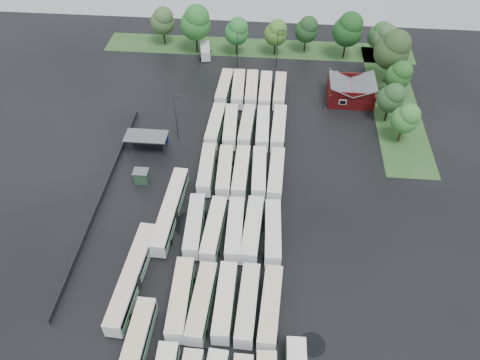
{
  "coord_description": "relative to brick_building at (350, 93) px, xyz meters",
  "views": [
    {
      "loc": [
        7.34,
        -47.56,
        60.31
      ],
      "look_at": [
        2.0,
        12.0,
        2.5
      ],
      "focal_mm": 35.0,
      "sensor_mm": 36.0,
      "label": 1
    }
  ],
  "objects": [
    {
      "name": "bus_r3c3",
      "position": [
        -18.77,
        -27.79,
        -0.05
      ],
      "size": [
        2.92,
        11.96,
        3.31
      ],
      "rotation": [
        0.0,
        0.0,
        0.03
      ],
      "color": "white",
      "rests_on": "ground"
    },
    {
      "name": "tree_east_1",
      "position": [
        7.12,
        -7.25,
        4.04
      ],
      "size": [
        5.54,
        5.54,
        9.18
      ],
      "color": "black",
      "rests_on": "ground"
    },
    {
      "name": "bus_r2c0",
      "position": [
        -28.51,
        -41.42,
        -0.03
      ],
      "size": [
        3.15,
        12.11,
        3.34
      ],
      "rotation": [
        0.0,
        0.0,
        0.05
      ],
      "color": "white",
      "rests_on": "ground"
    },
    {
      "name": "lamp_post_nw",
      "position": [
        -35.75,
        -16.99,
        4.16
      ],
      "size": [
        1.6,
        0.31,
        10.38
      ],
      "color": "#2D2D30",
      "rests_on": "ground"
    },
    {
      "name": "bus_r1c0",
      "position": [
        -28.32,
        -55.11,
        0.03
      ],
      "size": [
        3.13,
        12.51,
        3.46
      ],
      "rotation": [
        0.0,
        0.0,
        0.04
      ],
      "color": "white",
      "rests_on": "ground"
    },
    {
      "name": "bus_r2c4",
      "position": [
        -15.71,
        -41.77,
        -0.01
      ],
      "size": [
        3.05,
        12.2,
        3.37
      ],
      "rotation": [
        0.0,
        0.0,
        0.04
      ],
      "color": "white",
      "rests_on": "ground"
    },
    {
      "name": "bus_r3c0",
      "position": [
        -28.44,
        -27.71,
        -0.04
      ],
      "size": [
        2.99,
        12.03,
        3.32
      ],
      "rotation": [
        0.0,
        0.0,
        0.04
      ],
      "color": "white",
      "rests_on": "ground"
    },
    {
      "name": "lamp_post_back_e",
      "position": [
        -16.76,
        12.54,
        3.9
      ],
      "size": [
        1.53,
        0.3,
        9.93
      ],
      "color": "#2D2D30",
      "rests_on": "ground"
    },
    {
      "name": "grass_strip_east",
      "position": [
        10.0,
        0.03,
        -1.86
      ],
      "size": [
        10.0,
        50.0,
        0.01
      ],
      "primitive_type": "cube",
      "color": "#284E1F",
      "rests_on": "ground"
    },
    {
      "name": "ground",
      "position": [
        -24.0,
        -42.77,
        -1.87
      ],
      "size": [
        160.0,
        160.0,
        0.0
      ],
      "primitive_type": "plane",
      "color": "black",
      "rests_on": "ground"
    },
    {
      "name": "tree_north_2",
      "position": [
        -27.12,
        18.11,
        4.56
      ],
      "size": [
        6.03,
        6.03,
        9.98
      ],
      "color": "black",
      "rests_on": "ground"
    },
    {
      "name": "bus_r4c2",
      "position": [
        -22.09,
        -14.28,
        -0.05
      ],
      "size": [
        2.83,
        11.95,
        3.31
      ],
      "rotation": [
        0.0,
        0.0,
        -0.03
      ],
      "color": "white",
      "rests_on": "ground"
    },
    {
      "name": "bus_r3c1",
      "position": [
        -25.06,
        -28.01,
        -0.04
      ],
      "size": [
        3.02,
        12.0,
        3.31
      ],
      "rotation": [
        0.0,
        0.0,
        0.04
      ],
      "color": "white",
      "rests_on": "ground"
    },
    {
      "name": "tree_north_6",
      "position": [
        8.15,
        19.42,
        4.42
      ],
      "size": [
        5.9,
        5.9,
        9.77
      ],
      "color": "black",
      "rests_on": "ground"
    },
    {
      "name": "brick_building",
      "position": [
        0.0,
        0.0,
        0.0
      ],
      "size": [
        10.07,
        8.6,
        5.39
      ],
      "color": "maroon",
      "rests_on": "ground"
    },
    {
      "name": "bus_r3c4",
      "position": [
        -15.65,
        -28.04,
        -0.01
      ],
      "size": [
        2.91,
        12.22,
        3.38
      ],
      "rotation": [
        0.0,
        0.0,
        -0.03
      ],
      "color": "white",
      "rests_on": "ground"
    },
    {
      "name": "grass_strip_north",
      "position": [
        -22.0,
        22.03,
        -1.86
      ],
      "size": [
        80.0,
        10.0,
        0.01
      ],
      "primitive_type": "cube",
      "color": "#284E1F",
      "rests_on": "ground"
    },
    {
      "name": "tree_east_0",
      "position": [
        8.95,
        -14.0,
        3.9
      ],
      "size": [
        5.44,
        5.42,
        8.98
      ],
      "color": "#382514",
      "rests_on": "ground"
    },
    {
      "name": "tree_north_0",
      "position": [
        -46.57,
        21.78,
        4.75
      ],
      "size": [
        6.21,
        6.21,
        10.29
      ],
      "color": "black",
      "rests_on": "ground"
    },
    {
      "name": "bus_r5c4",
      "position": [
        -15.75,
        -0.48,
        -0.05
      ],
      "size": [
        2.82,
        11.91,
        3.3
      ],
      "rotation": [
        0.0,
        0.0,
        -0.03
      ],
      "color": "white",
      "rests_on": "ground"
    },
    {
      "name": "puddle_3",
      "position": [
        -16.78,
        -42.51,
        -1.86
      ],
      "size": [
        4.44,
        4.44,
        0.01
      ],
      "primitive_type": "cylinder",
      "color": "black",
      "rests_on": "ground"
    },
    {
      "name": "tree_east_4",
      "position": [
        8.77,
        17.66,
        4.62
      ],
      "size": [
        6.09,
        6.09,
        10.09
      ],
      "color": "#332515",
      "rests_on": "ground"
    },
    {
      "name": "artic_bus_west_c",
      "position": [
        -36.15,
        -51.99,
        0.02
      ],
      "size": [
        3.45,
        18.4,
        3.4
      ],
      "rotation": [
        0.0,
        0.0,
        -0.05
      ],
      "color": "white",
      "rests_on": "ground"
    },
    {
      "name": "puddle_4",
      "position": [
        -9.57,
        -59.45,
        -1.86
      ],
      "size": [
        3.67,
        3.67,
        0.01
      ],
      "primitive_type": "cylinder",
      "color": "black",
      "rests_on": "ground"
    },
    {
      "name": "bus_r4c0",
      "position": [
        -28.52,
        -14.53,
        0.0
      ],
      "size": [
        2.97,
        12.27,
        3.4
      ],
      "rotation": [
        0.0,
        0.0,
        -0.03
      ],
      "color": "white",
      "rests_on": "ground"
    },
    {
      "name": "tree_north_5",
      "position": [
        0.05,
        18.65,
        5.99
      ],
      "size": [
        7.37,
        7.37,
        12.2
      ],
      "color": "black",
      "rests_on": "ground"
    },
    {
      "name": "utility_hut",
      "position": [
        -40.2,
        -30.17,
        -0.55
      ],
      "size": [
        2.7,
        2.2,
        2.62
      ],
      "color": "#213D29",
      "rests_on": "ground"
    },
    {
      "name": "bus_r2c1",
      "position": [
        -25.24,
        -41.86,
        -0.01
      ],
      "size": [
        3.1,
        12.23,
        3.38
      ],
      "rotation": [
        0.0,
        0.0,
        -0.04
      ],
      "color": "white",
      "rests_on": "ground"
    },
    {
      "name": "bus_r4c3",
      "position": [
        -18.82,
        -14.55,
        -0.02
      ],
      "size": [
        2.83,
        12.14,
        3.36
      ],
      "rotation": [
        0.0,
        0.0,
        0.02
      ],
      "color": "white",
      "rests_on": "ground"
    },
    {
      "name": "bus_r2c2",
      "position": [
        -21.86,
        -41.6,
        -0.02
      ],
      "size": [
        2.9,
        12.12,
        3.35
      ],
      "rotation": [
        0.0,
        0.0,
        0.03
      ],
      "color": "white",
      "rests_on": "ground"
    },
    {
      "name": "bus_r1c4",
      "position": [
        -15.53,
        -55.3,
        0.02
      ],
      "size": [
        3.22,
        12.41,
        3.42
      ],
      "rotation": [
        0.0,
        0.0,
        -0.05
      ],
      "color": "white",
      "rests_on": "ground"
    },
    {
      "name": "artic_bus_west_b",
      "position": [
        -33.13,
        -38.38,
        -0.01
      ],
      "size": [
        3.18,
        18.14,
        3.35
      ],
      "rotation": [
        0.0,
        0.0,
        -0.04
      ],
      "color": "white",
      "rests_on": "ground"
    },
    {
      "name": "tree_east_3",
      "position": [
        9.08,
        8.22,
        6.63
      ],
      "size": [
        7.97,
        7.97,
        13.21
      ],
      "color": "black",
      "rests_on": "ground"
    },
    {
      "name": "lamp_post_back_w",
      "position": [
        -26.3,
        11.44,
        3.51
      ],
      "size": [
        1.43,
        0.28,
        9.25
      ],
      "color": "#2D2D30",
      "rests_on": "ground"
    },
    {
      "name": "tree_north_3",
      "position": [
        -17.41,
        18.78,
        4.27
      ],
      "size": [
        5.76,
        5.76,
        9.53
      ],
      "color": "black",
      "rests_on": "ground"
    },
    {
      "name": "tree_east_2",
      "position": [
        9.98,
        1.53,
        4.19
      ],
      "size": [
        5.69,
        5.69,
        9.42
      ],
      "color": "#352417",
      "rests_on": "ground"
    },
    {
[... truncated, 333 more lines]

